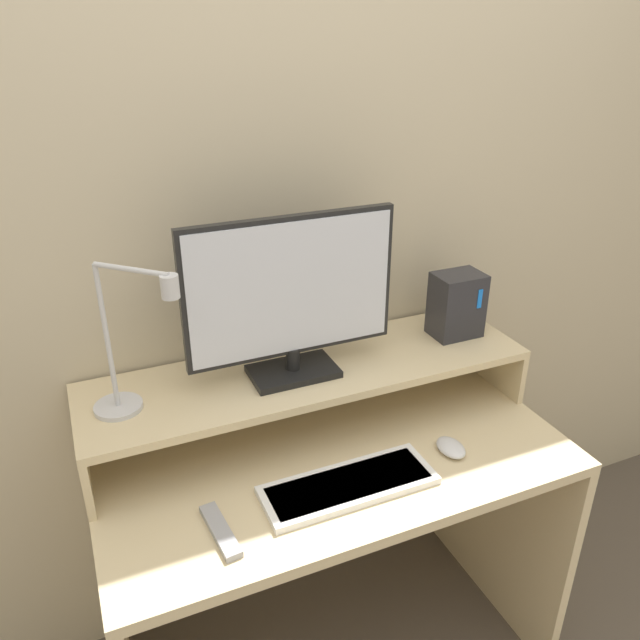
{
  "coord_description": "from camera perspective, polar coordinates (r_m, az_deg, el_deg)",
  "views": [
    {
      "loc": [
        -0.55,
        -0.87,
        1.78
      ],
      "look_at": [
        -0.02,
        0.35,
        1.14
      ],
      "focal_mm": 35.0,
      "sensor_mm": 36.0,
      "label": 1
    }
  ],
  "objects": [
    {
      "name": "wall_back",
      "position": [
        1.71,
        -3.65,
        7.82
      ],
      "size": [
        6.0,
        0.05,
        2.5
      ],
      "color": "beige",
      "rests_on": "ground_plane"
    },
    {
      "name": "desk",
      "position": [
        1.8,
        1.08,
        -17.66
      ],
      "size": [
        1.2,
        0.63,
        0.77
      ],
      "color": "beige",
      "rests_on": "ground_plane"
    },
    {
      "name": "monitor_shelf",
      "position": [
        1.68,
        -0.96,
        -5.08
      ],
      "size": [
        1.2,
        0.33,
        0.17
      ],
      "color": "beige",
      "rests_on": "desk"
    },
    {
      "name": "monitor",
      "position": [
        1.54,
        -2.63,
        2.21
      ],
      "size": [
        0.54,
        0.14,
        0.43
      ],
      "color": "black",
      "rests_on": "monitor_shelf"
    },
    {
      "name": "desk_lamp",
      "position": [
        1.47,
        -17.08,
        -3.34
      ],
      "size": [
        0.21,
        0.2,
        0.37
      ],
      "color": "silver",
      "rests_on": "monitor_shelf"
    },
    {
      "name": "router_dock",
      "position": [
        1.84,
        12.38,
        1.37
      ],
      "size": [
        0.14,
        0.1,
        0.19
      ],
      "color": "#28282D",
      "rests_on": "monitor_shelf"
    },
    {
      "name": "keyboard",
      "position": [
        1.53,
        2.64,
        -14.82
      ],
      "size": [
        0.42,
        0.15,
        0.02
      ],
      "color": "white",
      "rests_on": "desk"
    },
    {
      "name": "mouse",
      "position": [
        1.67,
        11.87,
        -11.34
      ],
      "size": [
        0.06,
        0.09,
        0.03
      ],
      "color": "silver",
      "rests_on": "desk"
    },
    {
      "name": "remote_control",
      "position": [
        1.44,
        -9.09,
        -18.5
      ],
      "size": [
        0.05,
        0.17,
        0.02
      ],
      "color": "#99999E",
      "rests_on": "desk"
    }
  ]
}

